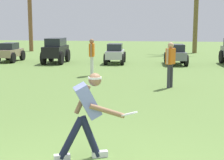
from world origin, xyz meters
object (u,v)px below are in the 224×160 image
object	(u,v)px
teammate_midfield	(170,61)
parked_car_slot_b	(56,50)
parked_car_slot_d	(176,54)
palm_tree_far_left	(30,9)
teammate_near_sideline	(92,54)
frisbee_thrower	(87,111)
parked_car_slot_a	(10,52)
parked_car_slot_c	(115,53)
frisbee_in_flight	(129,114)

from	to	relation	value
teammate_midfield	parked_car_slot_b	distance (m)	9.20
parked_car_slot_d	palm_tree_far_left	xyz separation A→B (m)	(-11.21, 7.78, 2.80)
teammate_near_sideline	teammate_midfield	xyz separation A→B (m)	(3.21, -2.38, 0.00)
frisbee_thrower	parked_car_slot_a	size ratio (longest dim) A/B	0.63
parked_car_slot_b	parked_car_slot_c	bearing A→B (deg)	4.73
frisbee_thrower	teammate_midfield	bearing A→B (deg)	77.39
frisbee_in_flight	parked_car_slot_c	bearing A→B (deg)	98.61
teammate_midfield	palm_tree_far_left	bearing A→B (deg)	125.96
teammate_midfield	parked_car_slot_b	bearing A→B (deg)	132.20
frisbee_thrower	teammate_near_sideline	bearing A→B (deg)	101.04
frisbee_thrower	parked_car_slot_d	xyz separation A→B (m)	(1.94, 13.58, -0.23)
teammate_midfield	parked_car_slot_c	distance (m)	7.65
teammate_midfield	palm_tree_far_left	xyz separation A→B (m)	(-10.74, 14.80, 2.43)
teammate_midfield	palm_tree_far_left	size ratio (longest dim) A/B	0.28
teammate_near_sideline	parked_car_slot_b	distance (m)	5.34
parked_car_slot_a	parked_car_slot_c	size ratio (longest dim) A/B	1.00
frisbee_thrower	frisbee_in_flight	bearing A→B (deg)	4.59
teammate_midfield	teammate_near_sideline	bearing A→B (deg)	143.43
teammate_midfield	parked_car_slot_c	world-z (taller)	teammate_midfield
teammate_near_sideline	parked_car_slot_a	bearing A→B (deg)	140.72
teammate_near_sideline	palm_tree_far_left	xyz separation A→B (m)	(-7.52, 12.42, 2.43)
frisbee_in_flight	parked_car_slot_b	size ratio (longest dim) A/B	0.16
teammate_near_sideline	parked_car_slot_d	distance (m)	5.93
frisbee_thrower	teammate_near_sideline	distance (m)	9.12
frisbee_in_flight	palm_tree_far_left	bearing A→B (deg)	115.01
parked_car_slot_c	parked_car_slot_b	bearing A→B (deg)	-175.27
teammate_near_sideline	parked_car_slot_b	world-z (taller)	teammate_near_sideline
parked_car_slot_a	parked_car_slot_c	xyz separation A→B (m)	(6.21, -0.08, 0.00)
parked_car_slot_c	parked_car_slot_d	size ratio (longest dim) A/B	0.99
frisbee_thrower	parked_car_slot_d	bearing A→B (deg)	81.88
parked_car_slot_a	parked_car_slot_b	distance (m)	2.92
parked_car_slot_c	palm_tree_far_left	bearing A→B (deg)	135.63
palm_tree_far_left	teammate_near_sideline	bearing A→B (deg)	-58.79
parked_car_slot_a	palm_tree_far_left	world-z (taller)	palm_tree_far_left
frisbee_thrower	parked_car_slot_b	distance (m)	14.19
teammate_near_sideline	parked_car_slot_d	size ratio (longest dim) A/B	0.69
parked_car_slot_c	parked_car_slot_d	world-z (taller)	same
palm_tree_far_left	frisbee_thrower	bearing A→B (deg)	-66.55
parked_car_slot_c	parked_car_slot_d	xyz separation A→B (m)	(3.33, -0.07, 0.00)
parked_car_slot_d	palm_tree_far_left	world-z (taller)	palm_tree_far_left
parked_car_slot_a	parked_car_slot_b	xyz separation A→B (m)	(2.89, -0.36, 0.18)
palm_tree_far_left	frisbee_in_flight	bearing A→B (deg)	-64.99
frisbee_in_flight	parked_car_slot_a	bearing A→B (deg)	121.15
frisbee_thrower	teammate_midfield	xyz separation A→B (m)	(1.47, 6.56, 0.15)
parked_car_slot_c	parked_car_slot_d	bearing A→B (deg)	-1.21
teammate_near_sideline	parked_car_slot_a	xyz separation A→B (m)	(-5.85, 4.79, -0.38)
frisbee_thrower	teammate_near_sideline	size ratio (longest dim) A/B	0.90
frisbee_in_flight	parked_car_slot_b	distance (m)	14.37
parked_car_slot_c	teammate_near_sideline	bearing A→B (deg)	-94.35
frisbee_thrower	frisbee_in_flight	distance (m)	0.67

